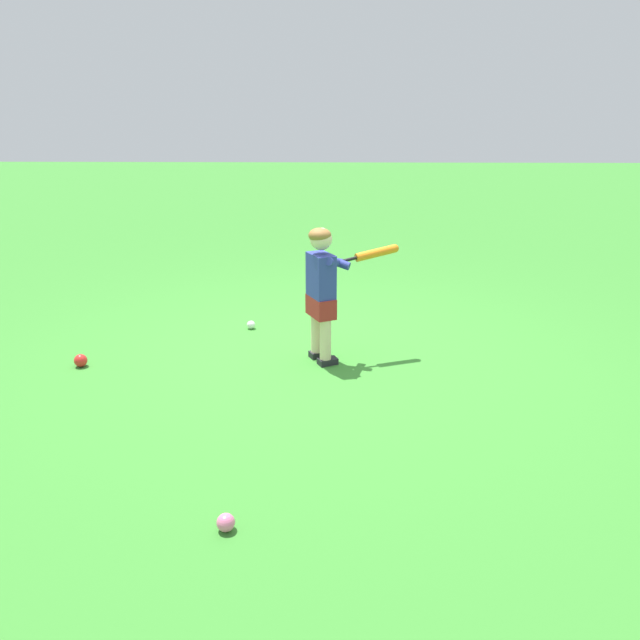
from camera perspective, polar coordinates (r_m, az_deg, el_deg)
ground_plane at (r=5.21m, az=-0.56°, el=-2.77°), size 40.00×40.00×0.00m
child_batter at (r=4.79m, az=0.44°, el=3.47°), size 0.74×0.44×1.08m
play_ball_far_right at (r=5.74m, az=-6.38°, el=-0.44°), size 0.08×0.08×0.08m
play_ball_behind_batter at (r=3.14m, az=-8.69°, el=-17.98°), size 0.09×0.09×0.09m
play_ball_midfield at (r=5.22m, az=-21.21°, el=-3.50°), size 0.10×0.10×0.10m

